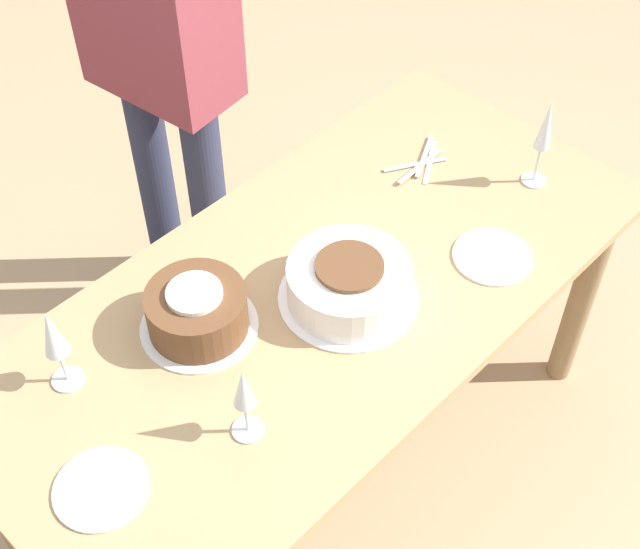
{
  "coord_description": "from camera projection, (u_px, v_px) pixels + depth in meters",
  "views": [
    {
      "loc": [
        0.94,
        0.91,
        2.22
      ],
      "look_at": [
        0.0,
        0.0,
        0.79
      ],
      "focal_mm": 50.0,
      "sensor_mm": 36.0,
      "label": 1
    }
  ],
  "objects": [
    {
      "name": "cake_center_white",
      "position": [
        349.0,
        283.0,
        1.92
      ],
      "size": [
        0.31,
        0.31,
        0.11
      ],
      "color": "white",
      "rests_on": "dining_table"
    },
    {
      "name": "person_cutting",
      "position": [
        156.0,
        24.0,
        2.26
      ],
      "size": [
        0.27,
        0.42,
        1.63
      ],
      "rotation": [
        0.0,
        0.0,
        1.69
      ],
      "color": "#2D334C",
      "rests_on": "ground_plane"
    },
    {
      "name": "dessert_plate_left",
      "position": [
        493.0,
        256.0,
        2.04
      ],
      "size": [
        0.19,
        0.19,
        0.01
      ],
      "color": "white",
      "rests_on": "dining_table"
    },
    {
      "name": "dining_table",
      "position": [
        320.0,
        323.0,
        2.06
      ],
      "size": [
        1.62,
        0.76,
        0.74
      ],
      "color": "tan",
      "rests_on": "ground_plane"
    },
    {
      "name": "dessert_plate_right",
      "position": [
        101.0,
        489.0,
        1.64
      ],
      "size": [
        0.18,
        0.18,
        0.01
      ],
      "color": "white",
      "rests_on": "dining_table"
    },
    {
      "name": "ground_plane",
      "position": [
        320.0,
        462.0,
        2.52
      ],
      "size": [
        12.0,
        12.0,
        0.0
      ],
      "primitive_type": "plane",
      "color": "tan"
    },
    {
      "name": "wine_glass_near",
      "position": [
        244.0,
        393.0,
        1.64
      ],
      "size": [
        0.06,
        0.06,
        0.19
      ],
      "color": "silver",
      "rests_on": "dining_table"
    },
    {
      "name": "fork_pile",
      "position": [
        422.0,
        162.0,
        2.26
      ],
      "size": [
        0.21,
        0.12,
        0.01
      ],
      "color": "silver",
      "rests_on": "dining_table"
    },
    {
      "name": "wine_glass_far",
      "position": [
        53.0,
        337.0,
        1.71
      ],
      "size": [
        0.07,
        0.07,
        0.21
      ],
      "color": "silver",
      "rests_on": "dining_table"
    },
    {
      "name": "cake_front_chocolate",
      "position": [
        197.0,
        311.0,
        1.87
      ],
      "size": [
        0.25,
        0.25,
        0.12
      ],
      "color": "white",
      "rests_on": "dining_table"
    },
    {
      "name": "wine_glass_extra",
      "position": [
        545.0,
        131.0,
        2.11
      ],
      "size": [
        0.06,
        0.06,
        0.24
      ],
      "color": "silver",
      "rests_on": "dining_table"
    }
  ]
}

